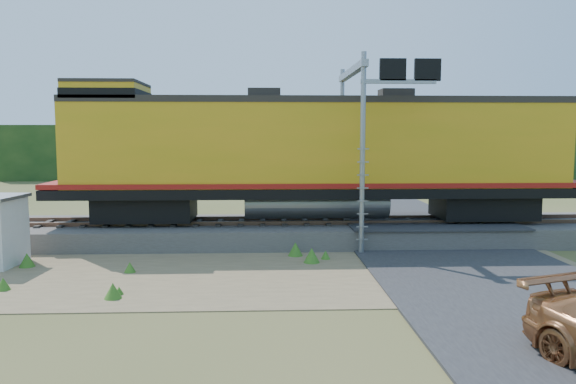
{
  "coord_description": "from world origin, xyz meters",
  "views": [
    {
      "loc": [
        0.08,
        -17.47,
        4.52
      ],
      "look_at": [
        0.94,
        3.0,
        2.4
      ],
      "focal_mm": 35.0,
      "sensor_mm": 36.0,
      "label": 1
    }
  ],
  "objects": [
    {
      "name": "ground",
      "position": [
        0.0,
        0.0,
        0.0
      ],
      "size": [
        140.0,
        140.0,
        0.0
      ],
      "primitive_type": "plane",
      "color": "#475123",
      "rests_on": "ground"
    },
    {
      "name": "ballast",
      "position": [
        0.0,
        6.0,
        0.4
      ],
      "size": [
        70.0,
        5.0,
        0.8
      ],
      "primitive_type": "cube",
      "color": "slate",
      "rests_on": "ground"
    },
    {
      "name": "rails",
      "position": [
        0.0,
        6.0,
        0.88
      ],
      "size": [
        70.0,
        1.54,
        0.16
      ],
      "color": "brown",
      "rests_on": "ballast"
    },
    {
      "name": "dirt_shoulder",
      "position": [
        -2.0,
        0.5,
        0.01
      ],
      "size": [
        26.0,
        8.0,
        0.03
      ],
      "primitive_type": "cube",
      "color": "#8C7754",
      "rests_on": "ground"
    },
    {
      "name": "road",
      "position": [
        7.0,
        0.74,
        0.09
      ],
      "size": [
        7.0,
        66.0,
        0.86
      ],
      "color": "#38383A",
      "rests_on": "ground"
    },
    {
      "name": "tree_line_north",
      "position": [
        0.0,
        38.0,
        3.07
      ],
      "size": [
        130.0,
        3.0,
        6.5
      ],
      "color": "#183814",
      "rests_on": "ground"
    },
    {
      "name": "weed_clumps",
      "position": [
        -3.5,
        0.1,
        0.0
      ],
      "size": [
        15.0,
        6.2,
        0.56
      ],
      "primitive_type": null,
      "color": "#3B7120",
      "rests_on": "ground"
    },
    {
      "name": "locomotive",
      "position": [
        1.96,
        6.0,
        3.76
      ],
      "size": [
        21.98,
        3.35,
        5.67
      ],
      "color": "black",
      "rests_on": "rails"
    },
    {
      "name": "signal_gantry",
      "position": [
        4.11,
        5.32,
        5.6
      ],
      "size": [
        2.98,
        6.2,
        7.51
      ],
      "color": "gray",
      "rests_on": "ground"
    }
  ]
}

